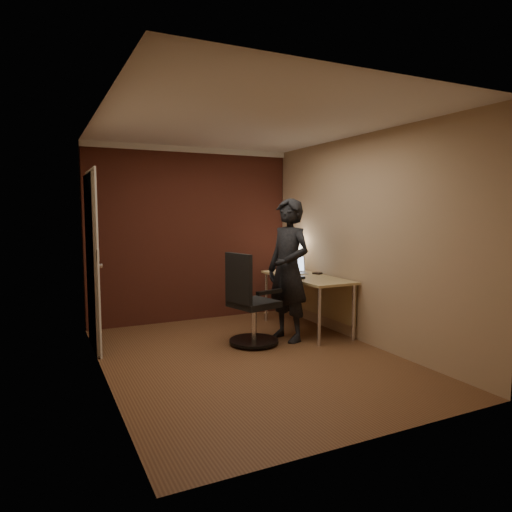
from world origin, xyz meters
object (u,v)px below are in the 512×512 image
at_px(person, 288,270).
at_px(laptop, 294,269).
at_px(mouse, 302,277).
at_px(desk_lamp, 293,242).
at_px(office_chair, 249,306).
at_px(wallet, 317,273).
at_px(desk, 311,285).

bearing_deg(person, laptop, 129.65).
bearing_deg(mouse, desk_lamp, 76.14).
bearing_deg(desk_lamp, laptop, -116.38).
xyz_separation_m(laptop, office_chair, (-0.98, -0.63, -0.31)).
bearing_deg(office_chair, mouse, 10.56).
bearing_deg(desk_lamp, person, -123.36).
height_order(wallet, office_chair, office_chair).
bearing_deg(person, desk_lamp, 132.15).
distance_m(desk_lamp, wallet, 0.63).
xyz_separation_m(laptop, wallet, (0.24, -0.22, -0.05)).
height_order(desk_lamp, laptop, desk_lamp).
height_order(desk, office_chair, office_chair).
relative_size(desk, desk_lamp, 2.80).
xyz_separation_m(desk_lamp, laptop, (-0.12, -0.24, -0.35)).
distance_m(mouse, office_chair, 0.87).
relative_size(desk_lamp, person, 0.31).
distance_m(desk_lamp, laptop, 0.45).
relative_size(laptop, person, 0.22).
bearing_deg(wallet, mouse, -147.73).
distance_m(laptop, wallet, 0.33).
xyz_separation_m(desk_lamp, person, (-0.57, -0.86, -0.27)).
relative_size(desk, laptop, 3.83).
bearing_deg(desk, laptop, 103.80).
xyz_separation_m(laptop, mouse, (-0.17, -0.48, -0.05)).
relative_size(laptop, wallet, 3.56).
relative_size(desk, office_chair, 1.38).
bearing_deg(office_chair, desk_lamp, 38.50).
distance_m(desk, laptop, 0.38).
relative_size(desk_lamp, office_chair, 0.49).
xyz_separation_m(desk_lamp, office_chair, (-1.10, -0.88, -0.67)).
height_order(mouse, office_chair, office_chair).
relative_size(office_chair, person, 0.62).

